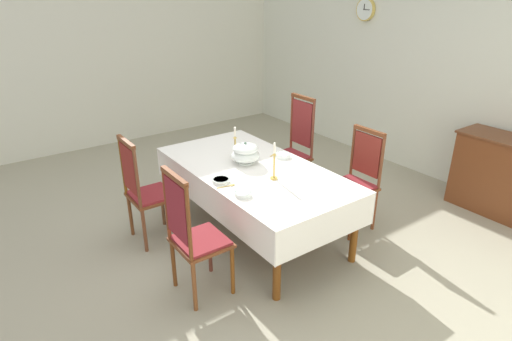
{
  "coord_description": "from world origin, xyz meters",
  "views": [
    {
      "loc": [
        3.2,
        -2.2,
        2.43
      ],
      "look_at": [
        0.1,
        0.02,
        0.76
      ],
      "focal_mm": 29.75,
      "sensor_mm": 36.0,
      "label": 1
    }
  ],
  "objects_px": {
    "chair_north_a": "(294,146)",
    "candlestick_east": "(274,165)",
    "chair_south_b": "(193,234)",
    "bowl_far_left": "(243,194)",
    "spoon_secondary": "(277,153)",
    "bowl_near_left": "(221,180)",
    "chair_south_a": "(144,189)",
    "chair_north_b": "(356,178)",
    "bowl_near_right": "(283,155)",
    "soup_tureen": "(245,153)",
    "mounted_clock": "(366,10)",
    "dining_table": "(254,174)",
    "spoon_primary": "(230,185)",
    "candlestick_west": "(235,146)"
  },
  "relations": [
    {
      "from": "chair_north_b",
      "to": "spoon_secondary",
      "type": "height_order",
      "value": "chair_north_b"
    },
    {
      "from": "dining_table",
      "to": "candlestick_west",
      "type": "relative_size",
      "value": 6.35
    },
    {
      "from": "chair_north_b",
      "to": "bowl_near_right",
      "type": "xyz_separation_m",
      "value": [
        -0.57,
        -0.55,
        0.21
      ]
    },
    {
      "from": "chair_north_a",
      "to": "bowl_near_left",
      "type": "height_order",
      "value": "chair_north_a"
    },
    {
      "from": "bowl_near_right",
      "to": "chair_north_a",
      "type": "bearing_deg",
      "value": 129.7
    },
    {
      "from": "chair_north_b",
      "to": "candlestick_west",
      "type": "relative_size",
      "value": 3.2
    },
    {
      "from": "candlestick_east",
      "to": "candlestick_west",
      "type": "bearing_deg",
      "value": 180.0
    },
    {
      "from": "bowl_near_right",
      "to": "spoon_primary",
      "type": "bearing_deg",
      "value": -71.8
    },
    {
      "from": "soup_tureen",
      "to": "spoon_secondary",
      "type": "xyz_separation_m",
      "value": [
        -0.03,
        0.44,
        -0.11
      ]
    },
    {
      "from": "chair_south_a",
      "to": "chair_south_b",
      "type": "relative_size",
      "value": 0.97
    },
    {
      "from": "chair_south_b",
      "to": "bowl_far_left",
      "type": "height_order",
      "value": "chair_south_b"
    },
    {
      "from": "chair_north_b",
      "to": "spoon_secondary",
      "type": "relative_size",
      "value": 6.27
    },
    {
      "from": "soup_tureen",
      "to": "bowl_near_right",
      "type": "relative_size",
      "value": 1.71
    },
    {
      "from": "candlestick_west",
      "to": "spoon_secondary",
      "type": "xyz_separation_m",
      "value": [
        0.16,
        0.44,
        -0.13
      ]
    },
    {
      "from": "candlestick_east",
      "to": "spoon_primary",
      "type": "distance_m",
      "value": 0.46
    },
    {
      "from": "chair_south_a",
      "to": "soup_tureen",
      "type": "relative_size",
      "value": 3.83
    },
    {
      "from": "candlestick_east",
      "to": "bowl_near_left",
      "type": "bearing_deg",
      "value": -117.62
    },
    {
      "from": "chair_north_b",
      "to": "spoon_primary",
      "type": "relative_size",
      "value": 6.19
    },
    {
      "from": "dining_table",
      "to": "spoon_primary",
      "type": "xyz_separation_m",
      "value": [
        0.22,
        -0.42,
        0.08
      ]
    },
    {
      "from": "chair_south_a",
      "to": "bowl_near_left",
      "type": "xyz_separation_m",
      "value": [
        0.61,
        0.52,
        0.19
      ]
    },
    {
      "from": "chair_south_a",
      "to": "chair_north_a",
      "type": "distance_m",
      "value": 1.94
    },
    {
      "from": "bowl_near_left",
      "to": "spoon_primary",
      "type": "xyz_separation_m",
      "value": [
        0.12,
        0.03,
        -0.01
      ]
    },
    {
      "from": "chair_north_a",
      "to": "candlestick_east",
      "type": "height_order",
      "value": "chair_north_a"
    },
    {
      "from": "soup_tureen",
      "to": "mounted_clock",
      "type": "height_order",
      "value": "mounted_clock"
    },
    {
      "from": "soup_tureen",
      "to": "mounted_clock",
      "type": "distance_m",
      "value": 3.23
    },
    {
      "from": "soup_tureen",
      "to": "spoon_primary",
      "type": "distance_m",
      "value": 0.57
    },
    {
      "from": "mounted_clock",
      "to": "bowl_near_right",
      "type": "bearing_deg",
      "value": -64.96
    },
    {
      "from": "chair_south_a",
      "to": "spoon_secondary",
      "type": "bearing_deg",
      "value": 76.46
    },
    {
      "from": "chair_south_a",
      "to": "spoon_secondary",
      "type": "height_order",
      "value": "chair_south_a"
    },
    {
      "from": "dining_table",
      "to": "bowl_near_left",
      "type": "relative_size",
      "value": 12.55
    },
    {
      "from": "dining_table",
      "to": "chair_south_a",
      "type": "bearing_deg",
      "value": -117.92
    },
    {
      "from": "chair_south_b",
      "to": "candlestick_east",
      "type": "relative_size",
      "value": 3.16
    },
    {
      "from": "chair_north_b",
      "to": "soup_tureen",
      "type": "height_order",
      "value": "chair_north_b"
    },
    {
      "from": "chair_north_b",
      "to": "soup_tureen",
      "type": "bearing_deg",
      "value": 55.51
    },
    {
      "from": "bowl_far_left",
      "to": "spoon_secondary",
      "type": "bearing_deg",
      "value": 125.65
    },
    {
      "from": "chair_north_a",
      "to": "candlestick_west",
      "type": "distance_m",
      "value": 1.02
    },
    {
      "from": "chair_north_a",
      "to": "soup_tureen",
      "type": "xyz_separation_m",
      "value": [
        0.37,
        -0.97,
        0.25
      ]
    },
    {
      "from": "chair_north_a",
      "to": "dining_table",
      "type": "bearing_deg",
      "value": 117.77
    },
    {
      "from": "chair_north_a",
      "to": "spoon_primary",
      "type": "distance_m",
      "value": 1.58
    },
    {
      "from": "chair_north_b",
      "to": "bowl_near_right",
      "type": "bearing_deg",
      "value": 43.9
    },
    {
      "from": "dining_table",
      "to": "chair_south_a",
      "type": "relative_size",
      "value": 1.93
    },
    {
      "from": "chair_south_b",
      "to": "bowl_far_left",
      "type": "bearing_deg",
      "value": 96.64
    },
    {
      "from": "candlestick_west",
      "to": "bowl_far_left",
      "type": "height_order",
      "value": "candlestick_west"
    },
    {
      "from": "bowl_far_left",
      "to": "chair_south_b",
      "type": "bearing_deg",
      "value": -83.36
    },
    {
      "from": "candlestick_west",
      "to": "bowl_near_left",
      "type": "distance_m",
      "value": 0.63
    },
    {
      "from": "chair_north_b",
      "to": "soup_tureen",
      "type": "xyz_separation_m",
      "value": [
        -0.66,
        -0.96,
        0.29
      ]
    },
    {
      "from": "candlestick_east",
      "to": "mounted_clock",
      "type": "height_order",
      "value": "mounted_clock"
    },
    {
      "from": "candlestick_east",
      "to": "spoon_secondary",
      "type": "xyz_separation_m",
      "value": [
        -0.51,
        0.44,
        -0.14
      ]
    },
    {
      "from": "bowl_near_right",
      "to": "spoon_primary",
      "type": "relative_size",
      "value": 0.98
    },
    {
      "from": "dining_table",
      "to": "bowl_near_left",
      "type": "xyz_separation_m",
      "value": [
        0.1,
        -0.44,
        0.1
      ]
    }
  ]
}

